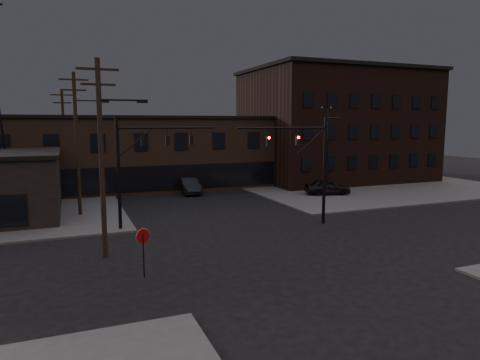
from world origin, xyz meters
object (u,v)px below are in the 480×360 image
object	(u,v)px
traffic_signal_near	(312,159)
stop_sign	(143,241)
car_crossing	(189,186)
traffic_signal_far	(137,159)
parked_car_lot_a	(328,187)
parked_car_lot_b	(353,178)

from	to	relation	value
traffic_signal_near	stop_sign	bearing A→B (deg)	-154.10
stop_sign	car_crossing	bearing A→B (deg)	69.78
car_crossing	stop_sign	bearing A→B (deg)	-107.06
traffic_signal_far	car_crossing	world-z (taller)	traffic_signal_far
traffic_signal_near	traffic_signal_far	xyz separation A→B (m)	(-12.07, 3.50, 0.08)
traffic_signal_near	parked_car_lot_a	world-z (taller)	traffic_signal_near
stop_sign	parked_car_lot_a	bearing A→B (deg)	37.79
traffic_signal_near	traffic_signal_far	distance (m)	12.57
traffic_signal_far	parked_car_lot_b	world-z (taller)	traffic_signal_far
traffic_signal_near	parked_car_lot_a	size ratio (longest dim) A/B	1.71
stop_sign	traffic_signal_near	bearing A→B (deg)	25.90
stop_sign	parked_car_lot_a	distance (m)	27.46
parked_car_lot_a	car_crossing	xyz separation A→B (m)	(-12.98, 6.82, -0.11)
traffic_signal_far	car_crossing	distance (m)	16.08
traffic_signal_far	parked_car_lot_a	distance (m)	21.90
traffic_signal_far	parked_car_lot_a	bearing A→B (deg)	18.51
traffic_signal_far	traffic_signal_near	bearing A→B (deg)	-16.17
traffic_signal_near	parked_car_lot_b	bearing A→B (deg)	45.60
car_crossing	parked_car_lot_a	bearing A→B (deg)	-24.53
traffic_signal_near	parked_car_lot_b	world-z (taller)	traffic_signal_near
parked_car_lot_a	traffic_signal_far	bearing A→B (deg)	124.28
traffic_signal_far	stop_sign	distance (m)	10.55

